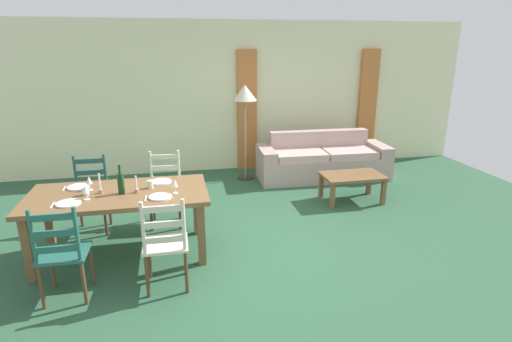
# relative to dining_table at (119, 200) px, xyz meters

# --- Properties ---
(ground_plane) EXTENTS (9.60, 9.60, 0.02)m
(ground_plane) POSITION_rel_dining_table_xyz_m (1.48, -0.13, -0.67)
(ground_plane) COLOR #2B5439
(wall_far) EXTENTS (9.60, 0.16, 2.70)m
(wall_far) POSITION_rel_dining_table_xyz_m (1.48, 3.17, 0.69)
(wall_far) COLOR beige
(wall_far) RESTS_ON ground_plane
(curtain_panel_left) EXTENTS (0.35, 0.08, 2.20)m
(curtain_panel_left) POSITION_rel_dining_table_xyz_m (1.99, 3.03, 0.44)
(curtain_panel_left) COLOR #C06F36
(curtain_panel_left) RESTS_ON ground_plane
(curtain_panel_right) EXTENTS (0.35, 0.08, 2.20)m
(curtain_panel_right) POSITION_rel_dining_table_xyz_m (4.39, 3.03, 0.44)
(curtain_panel_right) COLOR #C06F36
(curtain_panel_right) RESTS_ON ground_plane
(dining_table) EXTENTS (1.90, 0.96, 0.75)m
(dining_table) POSITION_rel_dining_table_xyz_m (0.00, 0.00, 0.00)
(dining_table) COLOR brown
(dining_table) RESTS_ON ground_plane
(dining_chair_near_left) EXTENTS (0.43, 0.41, 0.96)m
(dining_chair_near_left) POSITION_rel_dining_table_xyz_m (-0.43, -0.77, -0.19)
(dining_chair_near_left) COLOR #235C4F
(dining_chair_near_left) RESTS_ON ground_plane
(dining_chair_near_right) EXTENTS (0.43, 0.41, 0.96)m
(dining_chair_near_right) POSITION_rel_dining_table_xyz_m (0.48, -0.78, -0.19)
(dining_chair_near_right) COLOR beige
(dining_chair_near_right) RESTS_ON ground_plane
(dining_chair_far_left) EXTENTS (0.43, 0.41, 0.96)m
(dining_chair_far_left) POSITION_rel_dining_table_xyz_m (-0.43, 0.78, -0.19)
(dining_chair_far_left) COLOR #22544A
(dining_chair_far_left) RESTS_ON ground_plane
(dining_chair_far_right) EXTENTS (0.45, 0.43, 0.96)m
(dining_chair_far_right) POSITION_rel_dining_table_xyz_m (0.48, 0.79, -0.19)
(dining_chair_far_right) COLOR beige
(dining_chair_far_right) RESTS_ON ground_plane
(dinner_plate_near_left) EXTENTS (0.24, 0.24, 0.02)m
(dinner_plate_near_left) POSITION_rel_dining_table_xyz_m (-0.45, -0.25, 0.10)
(dinner_plate_near_left) COLOR white
(dinner_plate_near_left) RESTS_ON dining_table
(fork_near_left) EXTENTS (0.02, 0.17, 0.01)m
(fork_near_left) POSITION_rel_dining_table_xyz_m (-0.60, -0.25, 0.09)
(fork_near_left) COLOR silver
(fork_near_left) RESTS_ON dining_table
(dinner_plate_near_right) EXTENTS (0.24, 0.24, 0.02)m
(dinner_plate_near_right) POSITION_rel_dining_table_xyz_m (0.45, -0.25, 0.10)
(dinner_plate_near_right) COLOR white
(dinner_plate_near_right) RESTS_ON dining_table
(fork_near_right) EXTENTS (0.02, 0.17, 0.01)m
(fork_near_right) POSITION_rel_dining_table_xyz_m (0.30, -0.25, 0.09)
(fork_near_right) COLOR silver
(fork_near_right) RESTS_ON dining_table
(dinner_plate_far_left) EXTENTS (0.24, 0.24, 0.02)m
(dinner_plate_far_left) POSITION_rel_dining_table_xyz_m (-0.45, 0.25, 0.10)
(dinner_plate_far_left) COLOR white
(dinner_plate_far_left) RESTS_ON dining_table
(fork_far_left) EXTENTS (0.02, 0.17, 0.01)m
(fork_far_left) POSITION_rel_dining_table_xyz_m (-0.60, 0.25, 0.09)
(fork_far_left) COLOR silver
(fork_far_left) RESTS_ON dining_table
(dinner_plate_far_right) EXTENTS (0.24, 0.24, 0.02)m
(dinner_plate_far_right) POSITION_rel_dining_table_xyz_m (0.45, 0.25, 0.10)
(dinner_plate_far_right) COLOR white
(dinner_plate_far_right) RESTS_ON dining_table
(fork_far_right) EXTENTS (0.03, 0.17, 0.01)m
(fork_far_right) POSITION_rel_dining_table_xyz_m (0.30, 0.25, 0.09)
(fork_far_right) COLOR silver
(fork_far_right) RESTS_ON dining_table
(wine_bottle) EXTENTS (0.07, 0.07, 0.32)m
(wine_bottle) POSITION_rel_dining_table_xyz_m (0.04, -0.04, 0.20)
(wine_bottle) COLOR #143819
(wine_bottle) RESTS_ON dining_table
(wine_glass_near_left) EXTENTS (0.06, 0.06, 0.16)m
(wine_glass_near_left) POSITION_rel_dining_table_xyz_m (-0.29, -0.15, 0.20)
(wine_glass_near_left) COLOR white
(wine_glass_near_left) RESTS_ON dining_table
(wine_glass_near_right) EXTENTS (0.06, 0.06, 0.16)m
(wine_glass_near_right) POSITION_rel_dining_table_xyz_m (0.61, -0.15, 0.20)
(wine_glass_near_right) COLOR white
(wine_glass_near_right) RESTS_ON dining_table
(wine_glass_far_left) EXTENTS (0.06, 0.06, 0.16)m
(wine_glass_far_left) POSITION_rel_dining_table_xyz_m (-0.31, 0.14, 0.20)
(wine_glass_far_left) COLOR white
(wine_glass_far_left) RESTS_ON dining_table
(coffee_cup_primary) EXTENTS (0.07, 0.07, 0.09)m
(coffee_cup_primary) POSITION_rel_dining_table_xyz_m (0.34, 0.07, 0.13)
(coffee_cup_primary) COLOR beige
(coffee_cup_primary) RESTS_ON dining_table
(coffee_cup_secondary) EXTENTS (0.07, 0.07, 0.09)m
(coffee_cup_secondary) POSITION_rel_dining_table_xyz_m (-0.32, -0.01, 0.13)
(coffee_cup_secondary) COLOR beige
(coffee_cup_secondary) RESTS_ON dining_table
(candle_tall) EXTENTS (0.05, 0.05, 0.22)m
(candle_tall) POSITION_rel_dining_table_xyz_m (-0.18, 0.02, 0.15)
(candle_tall) COLOR #998C66
(candle_tall) RESTS_ON dining_table
(candle_short) EXTENTS (0.05, 0.05, 0.19)m
(candle_short) POSITION_rel_dining_table_xyz_m (0.20, -0.04, 0.14)
(candle_short) COLOR #998C66
(candle_short) RESTS_ON dining_table
(couch) EXTENTS (2.31, 0.88, 0.80)m
(couch) POSITION_rel_dining_table_xyz_m (3.20, 2.24, -0.37)
(couch) COLOR #B89A91
(couch) RESTS_ON ground_plane
(coffee_table) EXTENTS (0.90, 0.56, 0.42)m
(coffee_table) POSITION_rel_dining_table_xyz_m (3.22, 1.02, -0.31)
(coffee_table) COLOR brown
(coffee_table) RESTS_ON ground_plane
(standing_lamp) EXTENTS (0.40, 0.40, 1.64)m
(standing_lamp) POSITION_rel_dining_table_xyz_m (1.84, 2.42, 0.75)
(standing_lamp) COLOR #332D28
(standing_lamp) RESTS_ON ground_plane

